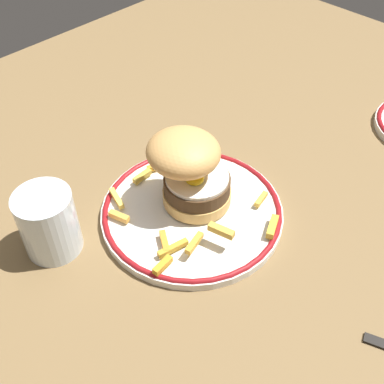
% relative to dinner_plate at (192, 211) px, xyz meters
% --- Properties ---
extents(ground_plane, '(1.44, 1.09, 0.04)m').
position_rel_dinner_plate_xyz_m(ground_plane, '(0.02, 0.04, -0.03)').
color(ground_plane, brown).
extents(dinner_plate, '(0.26, 0.26, 0.02)m').
position_rel_dinner_plate_xyz_m(dinner_plate, '(0.00, 0.00, 0.00)').
color(dinner_plate, white).
rests_on(dinner_plate, ground_plane).
extents(burger, '(0.11, 0.12, 0.11)m').
position_rel_dinner_plate_xyz_m(burger, '(0.01, 0.01, 0.06)').
color(burger, tan).
rests_on(burger, dinner_plate).
extents(fries_pile, '(0.22, 0.22, 0.03)m').
position_rel_dinner_plate_xyz_m(fries_pile, '(-0.02, -0.01, 0.01)').
color(fries_pile, orange).
rests_on(fries_pile, dinner_plate).
extents(water_glass, '(0.07, 0.07, 0.09)m').
position_rel_dinner_plate_xyz_m(water_glass, '(-0.17, 0.09, 0.03)').
color(water_glass, silver).
rests_on(water_glass, ground_plane).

